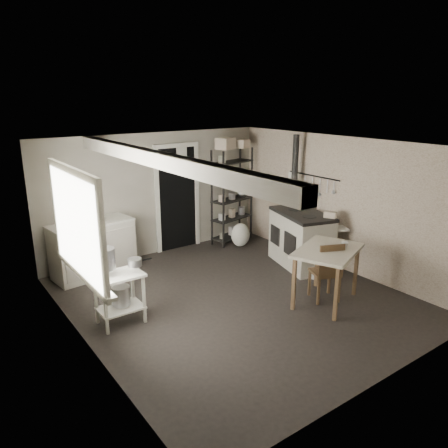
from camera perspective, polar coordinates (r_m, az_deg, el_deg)
floor at (r=6.70m, az=1.52°, el=-9.65°), size 5.00×5.00×0.00m
ceiling at (r=6.05m, az=1.69°, el=10.29°), size 5.00×5.00×0.00m
wall_back at (r=8.34m, az=-8.89°, el=3.84°), size 4.50×0.02×2.30m
wall_front at (r=4.67m, az=20.69°, el=-7.40°), size 4.50×0.02×2.30m
wall_left at (r=5.30m, az=-18.21°, el=-4.30°), size 0.02×5.00×2.30m
wall_right at (r=7.81m, az=14.87°, el=2.60°), size 0.02×5.00×2.30m
window at (r=5.38m, az=-18.90°, el=-0.11°), size 0.12×1.76×1.28m
doorway at (r=8.55m, az=-6.07°, el=3.23°), size 0.96×0.10×2.08m
ceiling_beam at (r=5.42m, az=-8.56°, el=8.32°), size 0.18×5.00×0.18m
wallpaper_panel at (r=7.80m, az=14.82°, el=2.59°), size 0.01×5.00×2.30m
utensil_rail at (r=8.06m, az=11.52°, el=6.17°), size 0.06×1.20×0.44m
prep_table at (r=6.03m, az=-13.45°, el=-9.08°), size 0.62×0.44×0.70m
stockpot at (r=5.81m, az=-15.30°, el=-4.41°), size 0.33×0.33×0.28m
saucepan at (r=5.86m, az=-11.57°, el=-4.90°), size 0.20×0.20×0.10m
bucket at (r=6.05m, az=-13.31°, el=-9.10°), size 0.31×0.31×0.26m
base_cabinets at (r=7.70m, az=-16.75°, el=-3.10°), size 1.48×0.77×0.93m
mixing_bowl at (r=7.59m, az=-16.11°, el=0.58°), size 0.29×0.29×0.07m
counter_cup at (r=7.33m, az=-19.16°, el=-0.12°), size 0.14×0.14×0.10m
shelf_rack at (r=8.92m, az=1.05°, el=3.55°), size 0.97×0.54×1.93m
shelf_jar at (r=8.72m, az=-0.65°, el=6.01°), size 0.11×0.11×0.18m
storage_box_a at (r=8.64m, az=0.17°, el=10.26°), size 0.39×0.37×0.22m
storage_box_b at (r=8.89m, az=2.36°, el=10.29°), size 0.32×0.31×0.16m
stove at (r=7.90m, az=9.99°, el=-2.29°), size 0.99×1.38×0.98m
stovepipe at (r=8.09m, az=9.22°, el=6.61°), size 0.14×0.14×1.38m
side_ledge at (r=7.71m, az=13.78°, el=-3.09°), size 0.58×0.46×0.79m
oats_box at (r=7.51m, az=13.69°, el=1.04°), size 0.18×0.22×0.29m
work_table at (r=6.61m, az=13.16°, el=-6.88°), size 1.30×1.13×0.83m
table_cup at (r=6.54m, az=15.40°, el=-3.28°), size 0.12×0.12×0.09m
chair at (r=6.66m, az=13.07°, el=-5.72°), size 0.51×0.52×0.92m
flour_sack at (r=8.81m, az=2.17°, el=-1.42°), size 0.49×0.46×0.48m
floor_crock at (r=7.50m, az=11.69°, el=-6.41°), size 0.16×0.16×0.16m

